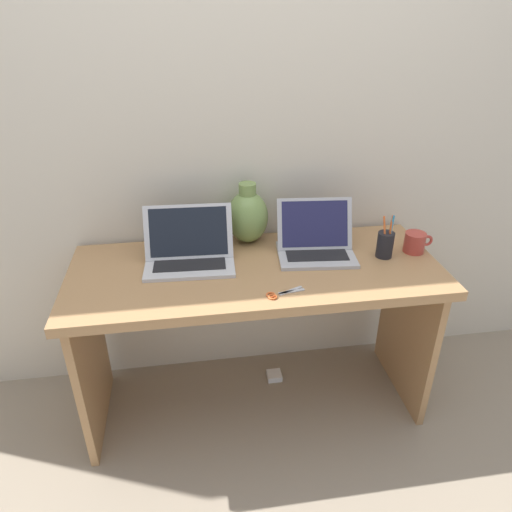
{
  "coord_description": "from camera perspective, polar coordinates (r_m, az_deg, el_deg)",
  "views": [
    {
      "loc": [
        -0.25,
        -1.61,
        1.66
      ],
      "look_at": [
        0.0,
        0.0,
        0.78
      ],
      "focal_mm": 33.11,
      "sensor_mm": 36.0,
      "label": 1
    }
  ],
  "objects": [
    {
      "name": "coffee_mug",
      "position": [
        2.08,
        18.67,
        1.58
      ],
      "size": [
        0.12,
        0.09,
        0.08
      ],
      "color": "#B23D33",
      "rests_on": "desk"
    },
    {
      "name": "power_brick",
      "position": [
        2.43,
        2.22,
        -14.24
      ],
      "size": [
        0.07,
        0.07,
        0.03
      ],
      "primitive_type": "cube",
      "color": "white",
      "rests_on": "ground"
    },
    {
      "name": "back_wall",
      "position": [
        2.02,
        -1.51,
        15.23
      ],
      "size": [
        4.4,
        0.04,
        2.4
      ],
      "primitive_type": "cube",
      "color": "beige",
      "rests_on": "ground"
    },
    {
      "name": "desk",
      "position": [
        1.96,
        0.0,
        -5.29
      ],
      "size": [
        1.48,
        0.6,
        0.73
      ],
      "color": "#AD7F51",
      "rests_on": "ground"
    },
    {
      "name": "laptop_right",
      "position": [
        1.97,
        7.19,
        1.87
      ],
      "size": [
        0.33,
        0.27,
        0.22
      ],
      "color": "#B2B2B7",
      "rests_on": "desk"
    },
    {
      "name": "ground_plane",
      "position": [
        2.33,
        0.0,
        -17.08
      ],
      "size": [
        6.0,
        6.0,
        0.0
      ],
      "primitive_type": "plane",
      "color": "gray"
    },
    {
      "name": "laptop_left",
      "position": [
        1.91,
        -8.07,
        0.84
      ],
      "size": [
        0.36,
        0.25,
        0.22
      ],
      "color": "silver",
      "rests_on": "desk"
    },
    {
      "name": "green_vase",
      "position": [
        2.03,
        -1.02,
        4.85
      ],
      "size": [
        0.18,
        0.18,
        0.27
      ],
      "color": "#75934C",
      "rests_on": "desk"
    },
    {
      "name": "pen_cup",
      "position": [
        2.0,
        15.35,
        1.42
      ],
      "size": [
        0.07,
        0.07,
        0.19
      ],
      "color": "black",
      "rests_on": "desk"
    },
    {
      "name": "scissors",
      "position": [
        1.71,
        2.76,
        -4.61
      ],
      "size": [
        0.15,
        0.08,
        0.01
      ],
      "color": "#B7B7BC",
      "rests_on": "desk"
    }
  ]
}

